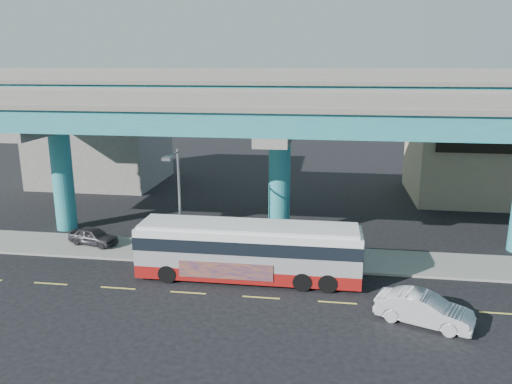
# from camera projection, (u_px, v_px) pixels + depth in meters

# --- Properties ---
(ground) EXTENTS (120.00, 120.00, 0.00)m
(ground) POSITION_uv_depth(u_px,v_px,m) (262.00, 295.00, 26.74)
(ground) COLOR black
(ground) RESTS_ON ground
(sidewalk) EXTENTS (70.00, 4.00, 0.15)m
(sidewalk) POSITION_uv_depth(u_px,v_px,m) (273.00, 256.00, 31.99)
(sidewalk) COLOR gray
(sidewalk) RESTS_ON ground
(lane_markings) EXTENTS (58.00, 0.12, 0.01)m
(lane_markings) POSITION_uv_depth(u_px,v_px,m) (261.00, 297.00, 26.45)
(lane_markings) COLOR #D8C64C
(lane_markings) RESTS_ON ground
(viaduct) EXTENTS (52.00, 12.40, 11.70)m
(viaduct) POSITION_uv_depth(u_px,v_px,m) (280.00, 109.00, 33.19)
(viaduct) COLOR #226584
(viaduct) RESTS_ON ground
(building_beige) EXTENTS (14.00, 10.23, 7.00)m
(building_beige) POSITION_uv_depth(u_px,v_px,m) (491.00, 160.00, 45.37)
(building_beige) COLOR tan
(building_beige) RESTS_ON ground
(building_concrete) EXTENTS (12.00, 10.00, 9.00)m
(building_concrete) POSITION_uv_depth(u_px,v_px,m) (101.00, 139.00, 51.42)
(building_concrete) COLOR gray
(building_concrete) RESTS_ON ground
(transit_bus) EXTENTS (12.79, 2.81, 3.28)m
(transit_bus) POSITION_uv_depth(u_px,v_px,m) (249.00, 249.00, 28.40)
(transit_bus) COLOR maroon
(transit_bus) RESTS_ON ground
(sedan) EXTENTS (4.63, 5.56, 1.48)m
(sedan) POSITION_uv_depth(u_px,v_px,m) (424.00, 309.00, 23.65)
(sedan) COLOR #B8B8BD
(sedan) RESTS_ON ground
(parked_car) EXTENTS (2.94, 4.07, 1.18)m
(parked_car) POSITION_uv_depth(u_px,v_px,m) (93.00, 236.00, 33.71)
(parked_car) COLOR #2D2C31
(parked_car) RESTS_ON sidewalk
(street_lamp) EXTENTS (0.50, 2.32, 7.00)m
(street_lamp) POSITION_uv_depth(u_px,v_px,m) (176.00, 190.00, 29.66)
(street_lamp) COLOR gray
(street_lamp) RESTS_ON sidewalk
(stop_sign) EXTENTS (0.67, 0.19, 2.27)m
(stop_sign) POSITION_uv_depth(u_px,v_px,m) (336.00, 241.00, 29.76)
(stop_sign) COLOR gray
(stop_sign) RESTS_ON sidewalk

